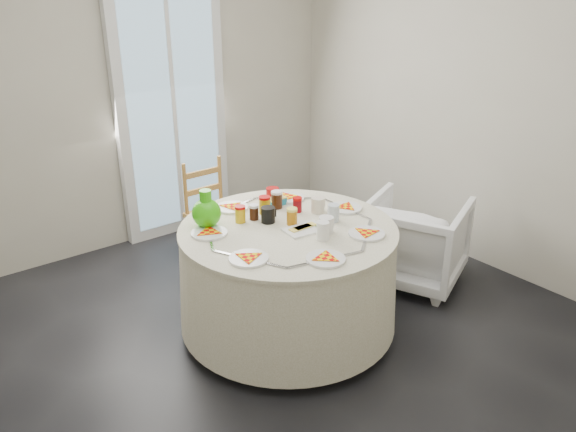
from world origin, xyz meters
TOP-DOWN VIEW (x-y plane):
  - floor at (0.00, 0.00)m, footprint 4.00×4.00m
  - wall_back at (0.00, 2.00)m, footprint 4.00×0.02m
  - wall_right at (2.00, 0.00)m, footprint 0.02×4.00m
  - glass_door at (0.40, 1.95)m, footprint 1.00×0.08m
  - table at (0.19, 0.09)m, footprint 1.38×1.38m
  - wooden_chair at (0.31, 1.19)m, footprint 0.38×0.36m
  - armchair at (1.33, 0.01)m, footprint 0.87×0.89m
  - place_settings at (0.19, 0.09)m, footprint 1.52×1.52m
  - jar_cluster at (0.18, 0.29)m, footprint 0.46×0.26m
  - butter_tub at (0.35, 0.43)m, footprint 0.14×0.10m
  - green_pitcher at (-0.20, 0.41)m, footprint 0.21×0.21m
  - cheese_platter at (0.24, -0.01)m, footprint 0.26×0.19m
  - mugs_glasses at (0.32, 0.11)m, footprint 0.73×0.73m

SIDE VIEW (x-z plane):
  - floor at x=0.00m, z-range 0.00..0.00m
  - table at x=0.19m, z-range 0.03..0.72m
  - armchair at x=1.33m, z-range 0.03..0.75m
  - wooden_chair at x=0.31m, z-range 0.05..0.89m
  - place_settings at x=0.19m, z-range 0.76..0.78m
  - cheese_platter at x=0.24m, z-range 0.76..0.79m
  - butter_tub at x=0.35m, z-range 0.76..0.81m
  - mugs_glasses at x=0.32m, z-range 0.75..0.87m
  - jar_cluster at x=0.18m, z-range 0.76..0.88m
  - green_pitcher at x=-0.20m, z-range 0.75..0.99m
  - glass_door at x=0.40m, z-range 0.00..2.10m
  - wall_back at x=0.00m, z-range 0.00..2.60m
  - wall_right at x=2.00m, z-range 0.00..2.60m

